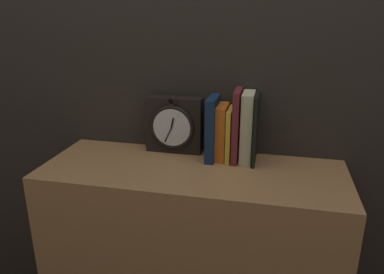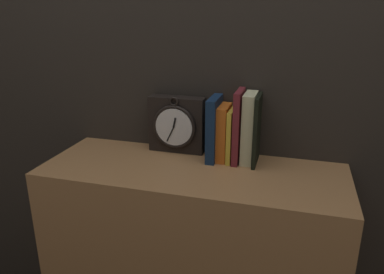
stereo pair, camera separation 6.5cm
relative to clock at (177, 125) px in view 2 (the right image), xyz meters
name	(u,v)px [view 2 (the right image)]	position (x,y,z in m)	size (l,w,h in m)	color
wall_back	(209,48)	(0.10, 0.07, 0.28)	(6.00, 0.05, 2.60)	#2D2823
clock	(177,125)	(0.00, 0.00, 0.00)	(0.21, 0.07, 0.22)	black
book_slot0_navy	(214,129)	(0.15, -0.03, 0.01)	(0.03, 0.14, 0.23)	#12294A
book_slot1_orange	(224,133)	(0.19, -0.02, -0.01)	(0.03, 0.12, 0.20)	orange
book_slot2_yellow	(231,135)	(0.21, -0.03, -0.01)	(0.02, 0.12, 0.19)	yellow
book_slot3_maroon	(238,126)	(0.24, -0.03, 0.02)	(0.02, 0.13, 0.26)	maroon
book_slot4_cream	(249,128)	(0.27, -0.02, 0.02)	(0.04, 0.12, 0.25)	beige
book_slot5_black	(257,130)	(0.30, -0.03, 0.02)	(0.01, 0.14, 0.24)	black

